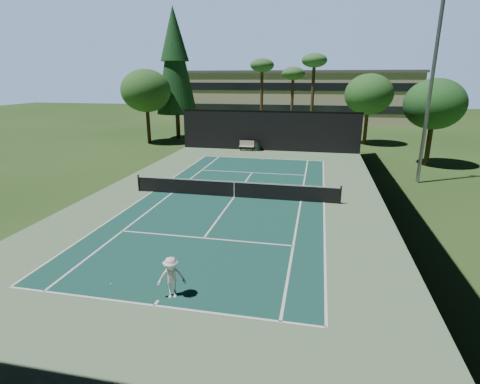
{
  "coord_description": "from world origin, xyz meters",
  "views": [
    {
      "loc": [
        4.9,
        -21.66,
        7.12
      ],
      "look_at": [
        1.0,
        -3.0,
        1.3
      ],
      "focal_mm": 28.0,
      "sensor_mm": 36.0,
      "label": 1
    }
  ],
  "objects_px": {
    "tennis_ball_c": "(252,185)",
    "trash_bin": "(258,146)",
    "tennis_net": "(234,189)",
    "player": "(172,278)",
    "tennis_ball_d": "(215,177)",
    "tennis_ball_a": "(111,284)",
    "tennis_ball_b": "(202,184)",
    "park_bench": "(247,145)"
  },
  "relations": [
    {
      "from": "tennis_net",
      "to": "tennis_ball_c",
      "type": "relative_size",
      "value": 188.06
    },
    {
      "from": "player",
      "to": "trash_bin",
      "type": "relative_size",
      "value": 1.56
    },
    {
      "from": "tennis_ball_c",
      "to": "trash_bin",
      "type": "xyz_separation_m",
      "value": [
        -1.69,
        12.9,
        0.44
      ]
    },
    {
      "from": "player",
      "to": "tennis_ball_d",
      "type": "relative_size",
      "value": 23.88
    },
    {
      "from": "player",
      "to": "trash_bin",
      "type": "height_order",
      "value": "player"
    },
    {
      "from": "tennis_net",
      "to": "park_bench",
      "type": "bearing_deg",
      "value": 97.96
    },
    {
      "from": "tennis_ball_b",
      "to": "tennis_ball_c",
      "type": "height_order",
      "value": "tennis_ball_b"
    },
    {
      "from": "tennis_ball_d",
      "to": "park_bench",
      "type": "bearing_deg",
      "value": 88.56
    },
    {
      "from": "tennis_ball_a",
      "to": "tennis_ball_c",
      "type": "bearing_deg",
      "value": 78.9
    },
    {
      "from": "tennis_ball_a",
      "to": "tennis_ball_d",
      "type": "distance_m",
      "value": 15.36
    },
    {
      "from": "tennis_net",
      "to": "tennis_ball_d",
      "type": "distance_m",
      "value": 5.02
    },
    {
      "from": "tennis_ball_c",
      "to": "trash_bin",
      "type": "distance_m",
      "value": 13.02
    },
    {
      "from": "tennis_ball_c",
      "to": "trash_bin",
      "type": "bearing_deg",
      "value": 97.46
    },
    {
      "from": "tennis_net",
      "to": "tennis_ball_c",
      "type": "distance_m",
      "value": 2.85
    },
    {
      "from": "tennis_ball_b",
      "to": "park_bench",
      "type": "relative_size",
      "value": 0.05
    },
    {
      "from": "tennis_ball_b",
      "to": "park_bench",
      "type": "bearing_deg",
      "value": 87.17
    },
    {
      "from": "player",
      "to": "tennis_ball_c",
      "type": "xyz_separation_m",
      "value": [
        0.25,
        13.99,
        -0.7
      ]
    },
    {
      "from": "tennis_ball_b",
      "to": "park_bench",
      "type": "height_order",
      "value": "park_bench"
    },
    {
      "from": "park_bench",
      "to": "trash_bin",
      "type": "distance_m",
      "value": 1.13
    },
    {
      "from": "tennis_ball_c",
      "to": "trash_bin",
      "type": "relative_size",
      "value": 0.07
    },
    {
      "from": "tennis_ball_d",
      "to": "tennis_ball_b",
      "type": "bearing_deg",
      "value": -100.43
    },
    {
      "from": "tennis_ball_d",
      "to": "tennis_ball_a",
      "type": "bearing_deg",
      "value": -88.54
    },
    {
      "from": "tennis_ball_a",
      "to": "trash_bin",
      "type": "height_order",
      "value": "trash_bin"
    },
    {
      "from": "tennis_ball_d",
      "to": "park_bench",
      "type": "xyz_separation_m",
      "value": [
        0.28,
        11.15,
        0.52
      ]
    },
    {
      "from": "tennis_ball_b",
      "to": "trash_bin",
      "type": "height_order",
      "value": "trash_bin"
    },
    {
      "from": "player",
      "to": "park_bench",
      "type": "xyz_separation_m",
      "value": [
        -2.56,
        26.77,
        -0.19
      ]
    },
    {
      "from": "tennis_ball_b",
      "to": "tennis_net",
      "type": "bearing_deg",
      "value": -39.73
    },
    {
      "from": "tennis_ball_a",
      "to": "tennis_ball_c",
      "type": "relative_size",
      "value": 0.94
    },
    {
      "from": "tennis_ball_c",
      "to": "park_bench",
      "type": "bearing_deg",
      "value": 102.38
    },
    {
      "from": "park_bench",
      "to": "tennis_ball_d",
      "type": "bearing_deg",
      "value": -91.44
    },
    {
      "from": "trash_bin",
      "to": "player",
      "type": "bearing_deg",
      "value": -86.93
    },
    {
      "from": "tennis_net",
      "to": "tennis_ball_d",
      "type": "relative_size",
      "value": 208.43
    },
    {
      "from": "tennis_net",
      "to": "tennis_ball_c",
      "type": "bearing_deg",
      "value": 76.86
    },
    {
      "from": "tennis_ball_a",
      "to": "park_bench",
      "type": "distance_m",
      "value": 26.52
    },
    {
      "from": "tennis_net",
      "to": "player",
      "type": "relative_size",
      "value": 8.73
    },
    {
      "from": "tennis_ball_d",
      "to": "tennis_net",
      "type": "bearing_deg",
      "value": -60.65
    },
    {
      "from": "tennis_ball_b",
      "to": "tennis_ball_c",
      "type": "distance_m",
      "value": 3.48
    },
    {
      "from": "tennis_ball_a",
      "to": "player",
      "type": "bearing_deg",
      "value": -5.96
    },
    {
      "from": "tennis_net",
      "to": "trash_bin",
      "type": "xyz_separation_m",
      "value": [
        -1.05,
        15.63,
        -0.08
      ]
    },
    {
      "from": "trash_bin",
      "to": "tennis_ball_d",
      "type": "bearing_deg",
      "value": -97.07
    },
    {
      "from": "tennis_ball_a",
      "to": "park_bench",
      "type": "xyz_separation_m",
      "value": [
        -0.11,
        26.51,
        0.51
      ]
    },
    {
      "from": "tennis_ball_c",
      "to": "tennis_ball_b",
      "type": "bearing_deg",
      "value": -173.65
    }
  ]
}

